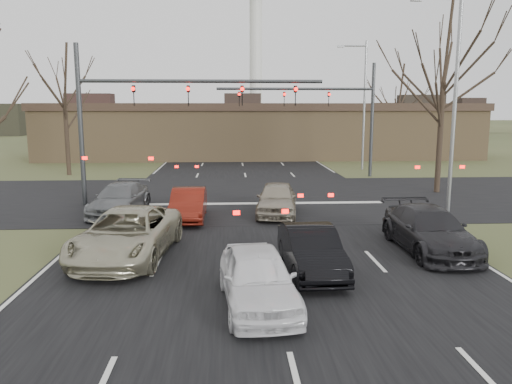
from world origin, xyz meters
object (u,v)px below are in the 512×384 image
car_grey_ahead (120,199)px  streetlight_right_far (362,99)px  car_silver_suv (127,234)px  mast_arm_near (147,104)px  car_red_ahead (188,204)px  car_black_hatch (311,250)px  car_silver_ahead (277,199)px  car_charcoal_sedan (429,230)px  mast_arm_far (333,106)px  streetlight_right_near (452,92)px  building (260,130)px  car_white_sedan (258,278)px

car_grey_ahead → streetlight_right_far: bearing=52.5°
car_silver_suv → car_grey_ahead: (-1.73, 7.03, -0.11)m
car_grey_ahead → car_silver_suv: bearing=-69.5°
mast_arm_near → car_red_ahead: mast_arm_near is taller
streetlight_right_far → car_black_hatch: size_ratio=2.36×
car_red_ahead → car_silver_ahead: (4.00, 0.74, 0.07)m
car_black_hatch → car_grey_ahead: size_ratio=0.87×
car_silver_suv → car_black_hatch: (5.81, -1.83, -0.11)m
car_black_hatch → car_silver_ahead: (-0.25, 8.23, 0.06)m
car_charcoal_sedan → mast_arm_far: bearing=87.8°
streetlight_right_near → car_silver_suv: (-13.38, -6.10, -4.78)m
building → mast_arm_near: bearing=-106.1°
mast_arm_near → car_grey_ahead: size_ratio=2.50×
mast_arm_near → car_silver_suv: size_ratio=2.08×
car_black_hatch → car_grey_ahead: car_grey_ahead is taller
mast_arm_far → car_black_hatch: bearing=-103.3°
car_charcoal_sedan → car_black_hatch: bearing=-156.0°
car_silver_suv → car_charcoal_sedan: size_ratio=1.12×
car_white_sedan → car_grey_ahead: car_white_sedan is taller
mast_arm_near → car_silver_ahead: (6.23, -2.71, -4.32)m
streetlight_right_near → streetlight_right_far: 17.01m
car_grey_ahead → car_red_ahead: car_grey_ahead is taller
mast_arm_near → streetlight_right_far: bearing=43.9°
streetlight_right_far → car_black_hatch: 26.66m
building → car_charcoal_sedan: 34.15m
mast_arm_far → car_charcoal_sedan: mast_arm_far is taller
mast_arm_far → car_charcoal_sedan: 19.37m
car_black_hatch → car_charcoal_sedan: bearing=22.3°
mast_arm_near → car_silver_ahead: mast_arm_near is taller
car_charcoal_sedan → car_red_ahead: size_ratio=1.24×
mast_arm_near → mast_arm_far: bearing=41.2°
car_black_hatch → car_silver_ahead: bearing=89.3°
mast_arm_far → car_white_sedan: size_ratio=2.56×
streetlight_right_far → car_white_sedan: 29.51m
car_charcoal_sedan → car_grey_ahead: bearing=149.7°
car_black_hatch → mast_arm_far: bearing=74.3°
mast_arm_far → streetlight_right_far: (3.14, 4.00, 0.57)m
car_silver_ahead → mast_arm_far: bearing=75.3°
car_silver_suv → car_red_ahead: (1.56, 5.65, -0.12)m
car_grey_ahead → car_silver_ahead: 7.33m
car_black_hatch → car_charcoal_sedan: car_charcoal_sedan is taller
streetlight_right_near → building: bearing=103.7°
car_black_hatch → car_grey_ahead: 11.64m
car_silver_ahead → car_black_hatch: bearing=-80.8°
mast_arm_far → car_white_sedan: (-6.68, -23.40, -4.28)m
streetlight_right_near → mast_arm_near: bearing=167.9°
building → mast_arm_far: mast_arm_far is taller
building → car_black_hatch: (-0.75, -35.94, -1.97)m
car_grey_ahead → car_silver_ahead: bearing=1.7°
mast_arm_near → car_grey_ahead: (-1.06, -2.08, -4.37)m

